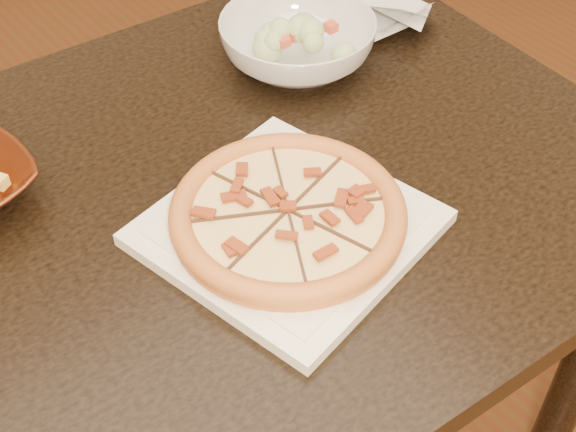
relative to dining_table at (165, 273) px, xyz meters
The scene contains 7 objects.
floor 0.68m from the dining_table, 38.42° to the left, with size 4.00×4.00×0.02m, color #4B2212.
dining_table is the anchor object (origin of this frame).
plate 0.21m from the dining_table, 46.26° to the right, with size 0.37×0.37×0.02m.
pizza 0.22m from the dining_table, 46.27° to the right, with size 0.30×0.30×0.03m.
salad_bowl 0.42m from the dining_table, 24.50° to the left, with size 0.25×0.25×0.08m, color silver.
salad 0.45m from the dining_table, 24.41° to the left, with size 0.10×0.13×0.04m.
cling_film 0.58m from the dining_table, 15.77° to the left, with size 0.15×0.12×0.05m, color silver, non-canonical shape.
Camera 1 is at (-0.45, -0.79, 1.48)m, focal length 50.00 mm.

